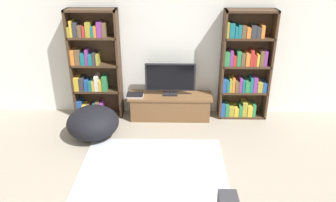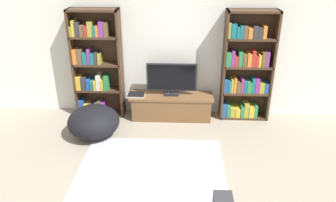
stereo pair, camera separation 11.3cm
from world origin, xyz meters
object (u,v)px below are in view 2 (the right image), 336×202
Objects in this scene: bookshelf_left at (95,65)px; laptop at (136,95)px; television at (172,78)px; tv_stand at (172,106)px; beanbag_ottoman at (94,122)px; bookshelf_right at (246,69)px.

laptop is at bearing -11.64° from bookshelf_left.
television is (1.30, -0.08, -0.19)m from bookshelf_left.
laptop is (-0.60, -0.06, -0.28)m from television.
tv_stand is 4.88× the size of laptop.
laptop is at bearing -176.46° from tv_stand.
tv_stand is at bearing 29.97° from beanbag_ottoman.
bookshelf_right is 1.40m from tv_stand.
bookshelf_right is 2.18× the size of television.
beanbag_ottoman reaches higher than laptop.
bookshelf_left reaches higher than beanbag_ottoman.
tv_stand is at bearing -90.00° from television.
laptop is at bearing 47.83° from beanbag_ottoman.
bookshelf_right is at bearing 4.37° from laptop.
bookshelf_right is 1.24m from television.
television is 0.67m from laptop.
bookshelf_left is 6.32× the size of laptop.
bookshelf_left reaches higher than tv_stand.
television is (-1.23, -0.08, -0.16)m from bookshelf_right.
bookshelf_right is 1.29× the size of tv_stand.
television reaches higher than beanbag_ottoman.
laptop is 0.36× the size of beanbag_ottoman.
laptop is at bearing -175.63° from bookshelf_right.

